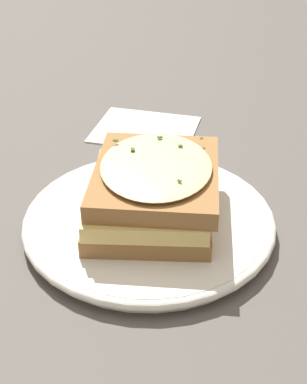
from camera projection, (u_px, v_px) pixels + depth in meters
The scene contains 4 objects.
ground_plane at pixel (150, 242), 0.52m from camera, with size 2.40×2.40×0.00m, color #514C47.
dinner_plate at pixel (154, 220), 0.54m from camera, with size 0.25×0.25×0.02m.
sandwich at pixel (155, 189), 0.52m from camera, with size 0.14×0.16×0.06m.
napkin at pixel (145, 129), 0.72m from camera, with size 0.13×0.11×0.00m, color silver.
Camera 1 is at (-0.02, -0.41, 0.33)m, focal length 50.00 mm.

